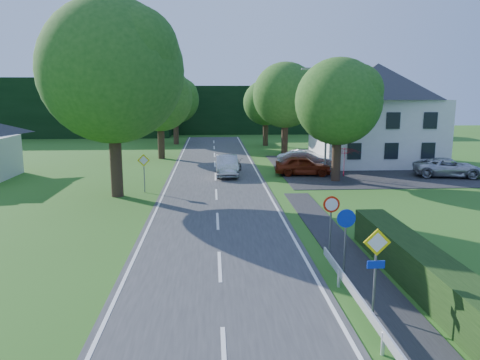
{
  "coord_description": "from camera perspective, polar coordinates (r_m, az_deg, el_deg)",
  "views": [
    {
      "loc": [
        -0.23,
        -4.14,
        6.32
      ],
      "look_at": [
        1.14,
        18.69,
        1.94
      ],
      "focal_mm": 35.0,
      "sensor_mm": 36.0,
      "label": 1
    }
  ],
  "objects": [
    {
      "name": "road",
      "position": [
        24.95,
        -2.81,
        -3.79
      ],
      "size": [
        7.0,
        80.0,
        0.04
      ],
      "primitive_type": "cube",
      "color": "#333335",
      "rests_on": "ground"
    },
    {
      "name": "parking_pad",
      "position": [
        39.6,
        14.6,
        1.35
      ],
      "size": [
        14.0,
        16.0,
        0.04
      ],
      "primitive_type": "cube",
      "color": "black",
      "rests_on": "ground"
    },
    {
      "name": "line_edge_left",
      "position": [
        25.12,
        -10.26,
        -3.79
      ],
      "size": [
        0.12,
        80.0,
        0.01
      ],
      "primitive_type": "cube",
      "color": "white",
      "rests_on": "road"
    },
    {
      "name": "line_edge_right",
      "position": [
        25.18,
        4.62,
        -3.62
      ],
      "size": [
        0.12,
        80.0,
        0.01
      ],
      "primitive_type": "cube",
      "color": "white",
      "rests_on": "road"
    },
    {
      "name": "line_centre",
      "position": [
        24.94,
        -2.81,
        -3.74
      ],
      "size": [
        0.12,
        80.0,
        0.01
      ],
      "primitive_type": null,
      "color": "white",
      "rests_on": "road"
    },
    {
      "name": "tree_main",
      "position": [
        28.73,
        -15.24,
        9.48
      ],
      "size": [
        9.4,
        9.4,
        11.64
      ],
      "primitive_type": null,
      "color": "#225218",
      "rests_on": "ground"
    },
    {
      "name": "tree_left_far",
      "position": [
        44.44,
        -9.7,
        8.08
      ],
      "size": [
        7.0,
        7.0,
        8.58
      ],
      "primitive_type": null,
      "color": "#225218",
      "rests_on": "ground"
    },
    {
      "name": "tree_right_far",
      "position": [
        46.73,
        5.52,
        8.63
      ],
      "size": [
        7.4,
        7.4,
        9.09
      ],
      "primitive_type": null,
      "color": "#225218",
      "rests_on": "ground"
    },
    {
      "name": "tree_left_back",
      "position": [
        56.34,
        -7.87,
        8.43
      ],
      "size": [
        6.6,
        6.6,
        8.07
      ],
      "primitive_type": null,
      "color": "#225218",
      "rests_on": "ground"
    },
    {
      "name": "tree_right_back",
      "position": [
        54.55,
        3.15,
        8.17
      ],
      "size": [
        6.2,
        6.2,
        7.56
      ],
      "primitive_type": null,
      "color": "#225218",
      "rests_on": "ground"
    },
    {
      "name": "tree_right_mid",
      "position": [
        33.36,
        11.83,
        7.14
      ],
      "size": [
        7.0,
        7.0,
        8.58
      ],
      "primitive_type": null,
      "color": "#225218",
      "rests_on": "ground"
    },
    {
      "name": "treeline_left",
      "position": [
        71.77,
        -26.47,
        7.88
      ],
      "size": [
        44.0,
        6.0,
        8.0
      ],
      "primitive_type": "cube",
      "color": "black",
      "rests_on": "ground"
    },
    {
      "name": "treeline_right",
      "position": [
        70.67,
        3.29,
        8.55
      ],
      "size": [
        30.0,
        5.0,
        7.0
      ],
      "primitive_type": "cube",
      "color": "black",
      "rests_on": "ground"
    },
    {
      "name": "house_white",
      "position": [
        42.63,
        16.22,
        7.85
      ],
      "size": [
        10.6,
        8.4,
        8.6
      ],
      "color": "silver",
      "rests_on": "ground"
    },
    {
      "name": "streetlight",
      "position": [
        35.18,
        10.29,
        7.66
      ],
      "size": [
        2.03,
        0.18,
        8.0
      ],
      "color": "slate",
      "rests_on": "ground"
    },
    {
      "name": "sign_priority_right",
      "position": [
        13.7,
        16.28,
        -8.88
      ],
      "size": [
        0.78,
        0.09,
        2.59
      ],
      "color": "slate",
      "rests_on": "ground"
    },
    {
      "name": "sign_roundabout",
      "position": [
        16.45,
        12.76,
        -5.84
      ],
      "size": [
        0.64,
        0.08,
        2.37
      ],
      "color": "slate",
      "rests_on": "ground"
    },
    {
      "name": "sign_speed_limit",
      "position": [
        18.28,
        11.05,
        -3.78
      ],
      "size": [
        0.64,
        0.11,
        2.37
      ],
      "color": "slate",
      "rests_on": "ground"
    },
    {
      "name": "sign_priority_left",
      "position": [
        29.79,
        -11.65,
        1.74
      ],
      "size": [
        0.78,
        0.09,
        2.44
      ],
      "color": "slate",
      "rests_on": "ground"
    },
    {
      "name": "moving_car",
      "position": [
        35.11,
        -1.6,
        1.79
      ],
      "size": [
        1.6,
        4.59,
        1.51
      ],
      "primitive_type": "imported",
      "rotation": [
        0.0,
        0.0,
        -0.0
      ],
      "color": "#AAABAF",
      "rests_on": "road"
    },
    {
      "name": "motorcycle",
      "position": [
        37.76,
        -0.32,
        2.02
      ],
      "size": [
        1.13,
        1.93,
        0.96
      ],
      "primitive_type": "imported",
      "rotation": [
        0.0,
        0.0,
        0.29
      ],
      "color": "black",
      "rests_on": "road"
    },
    {
      "name": "parked_car_red",
      "position": [
        35.51,
        7.68,
        1.75
      ],
      "size": [
        4.38,
        2.12,
        1.44
      ],
      "primitive_type": "imported",
      "rotation": [
        0.0,
        0.0,
        1.47
      ],
      "color": "maroon",
      "rests_on": "parking_pad"
    },
    {
      "name": "parked_car_silver_a",
      "position": [
        38.27,
        8.08,
        2.47
      ],
      "size": [
        4.93,
        2.67,
        1.54
      ],
      "primitive_type": "imported",
      "rotation": [
        0.0,
        0.0,
        1.34
      ],
      "color": "silver",
      "rests_on": "parking_pad"
    },
    {
      "name": "parked_car_silver_b",
      "position": [
        37.85,
        24.08,
        1.4
      ],
      "size": [
        5.32,
        3.33,
        1.37
      ],
      "primitive_type": "imported",
      "rotation": [
        0.0,
        0.0,
        1.34
      ],
      "color": "#B1B2B9",
      "rests_on": "parking_pad"
    },
    {
      "name": "parasol",
      "position": [
        35.41,
        12.64,
        2.18
      ],
      "size": [
        2.91,
        2.95,
        2.2
      ],
      "primitive_type": "imported",
      "rotation": [
        0.0,
        0.0,
        0.24
      ],
      "color": "#AB0D28",
      "rests_on": "parking_pad"
    }
  ]
}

